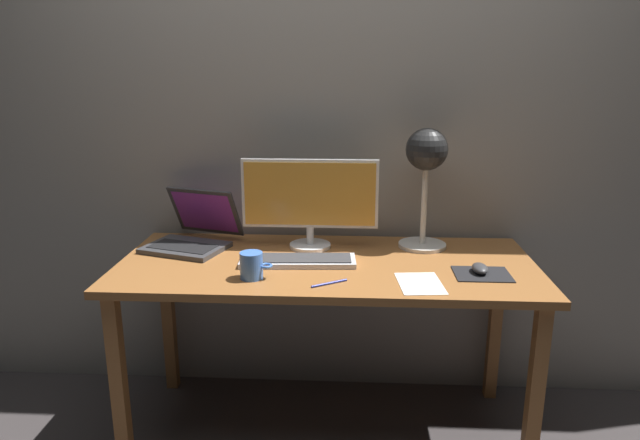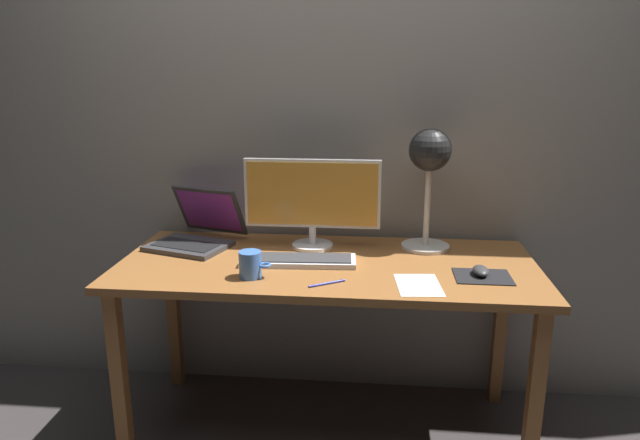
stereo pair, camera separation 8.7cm
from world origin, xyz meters
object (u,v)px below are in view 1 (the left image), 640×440
at_px(keyboard_main, 298,260).
at_px(pen, 329,283).
at_px(coffee_mug, 252,265).
at_px(laptop, 195,230).
at_px(monitor, 310,198).
at_px(desk_lamp, 426,161).
at_px(mouse, 480,268).

distance_m(keyboard_main, pen, 0.25).
distance_m(keyboard_main, coffee_mug, 0.22).
xyz_separation_m(laptop, pen, (0.58, -0.42, -0.06)).
xyz_separation_m(monitor, desk_lamp, (0.47, 0.03, 0.15)).
bearing_deg(coffee_mug, desk_lamp, 31.89).
relative_size(monitor, desk_lamp, 1.12).
height_order(mouse, coffee_mug, coffee_mug).
bearing_deg(coffee_mug, keyboard_main, 48.32).
relative_size(laptop, pen, 2.96).
bearing_deg(desk_lamp, coffee_mug, -148.11).
relative_size(keyboard_main, desk_lamp, 0.91).
distance_m(monitor, mouse, 0.72).
xyz_separation_m(monitor, laptop, (-0.49, 0.01, -0.15)).
distance_m(laptop, coffee_mug, 0.49).
xyz_separation_m(monitor, pen, (0.10, -0.41, -0.21)).
relative_size(monitor, pen, 3.96).
xyz_separation_m(keyboard_main, mouse, (0.67, -0.07, 0.01)).
bearing_deg(mouse, monitor, 156.74).
height_order(laptop, mouse, laptop).
height_order(coffee_mug, pen, coffee_mug).
bearing_deg(pen, laptop, 144.13).
bearing_deg(laptop, desk_lamp, 1.46).
height_order(monitor, pen, monitor).
xyz_separation_m(monitor, coffee_mug, (-0.18, -0.37, -0.16)).
bearing_deg(keyboard_main, pen, -58.30).
relative_size(laptop, coffee_mug, 3.56).
xyz_separation_m(keyboard_main, laptop, (-0.45, 0.21, 0.05)).
bearing_deg(keyboard_main, monitor, 80.89).
distance_m(desk_lamp, pen, 0.68).
bearing_deg(coffee_mug, laptop, 128.96).
height_order(keyboard_main, coffee_mug, coffee_mug).
bearing_deg(desk_lamp, pen, -129.76).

